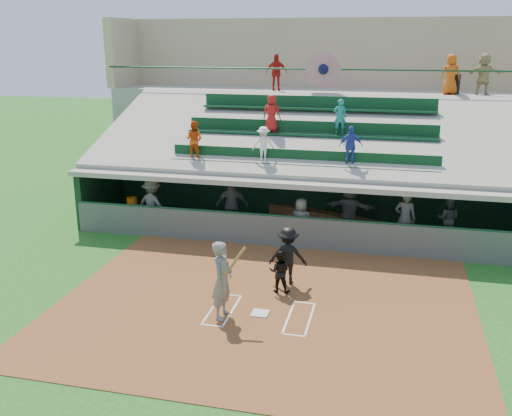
% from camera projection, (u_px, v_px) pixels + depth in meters
% --- Properties ---
extents(ground, '(100.00, 100.00, 0.00)m').
position_uv_depth(ground, '(260.00, 314.00, 14.75)').
color(ground, '#1E5618').
rests_on(ground, ground).
extents(dirt_slab, '(11.00, 9.00, 0.02)m').
position_uv_depth(dirt_slab, '(264.00, 306.00, 15.21)').
color(dirt_slab, brown).
rests_on(dirt_slab, ground).
extents(home_plate, '(0.43, 0.43, 0.03)m').
position_uv_depth(home_plate, '(260.00, 313.00, 14.74)').
color(home_plate, silver).
rests_on(home_plate, dirt_slab).
extents(batters_box_chalk, '(2.65, 1.85, 0.01)m').
position_uv_depth(batters_box_chalk, '(260.00, 314.00, 14.74)').
color(batters_box_chalk, white).
rests_on(batters_box_chalk, dirt_slab).
extents(dugout_floor, '(16.00, 3.50, 0.04)m').
position_uv_depth(dugout_floor, '(301.00, 231.00, 21.04)').
color(dugout_floor, gray).
rests_on(dugout_floor, ground).
extents(concourse_slab, '(20.00, 3.00, 4.60)m').
position_uv_depth(concourse_slab, '(325.00, 140.00, 26.68)').
color(concourse_slab, gray).
rests_on(concourse_slab, ground).
extents(grandstand, '(20.40, 10.40, 7.80)m').
position_uv_depth(grandstand, '(316.00, 153.00, 23.91)').
color(grandstand, '#535954').
rests_on(grandstand, ground).
extents(batter_at_plate, '(0.91, 0.81, 2.04)m').
position_uv_depth(batter_at_plate, '(222.00, 280.00, 14.30)').
color(batter_at_plate, '#61645E').
rests_on(batter_at_plate, dirt_slab).
extents(catcher, '(0.62, 0.49, 1.22)m').
position_uv_depth(catcher, '(280.00, 271.00, 15.86)').
color(catcher, black).
rests_on(catcher, dirt_slab).
extents(home_umpire, '(1.14, 0.72, 1.69)m').
position_uv_depth(home_umpire, '(288.00, 256.00, 16.38)').
color(home_umpire, black).
rests_on(home_umpire, dirt_slab).
extents(dugout_bench, '(15.07, 6.21, 0.48)m').
position_uv_depth(dugout_bench, '(312.00, 216.00, 22.01)').
color(dugout_bench, '#995E37').
rests_on(dugout_bench, dugout_floor).
extents(white_table, '(1.02, 0.90, 0.74)m').
position_uv_depth(white_table, '(133.00, 216.00, 21.54)').
color(white_table, white).
rests_on(white_table, dugout_floor).
extents(water_cooler, '(0.37, 0.37, 0.37)m').
position_uv_depth(water_cooler, '(132.00, 202.00, 21.38)').
color(water_cooler, orange).
rests_on(water_cooler, white_table).
extents(dugout_player_a, '(1.38, 1.00, 1.91)m').
position_uv_depth(dugout_player_a, '(152.00, 204.00, 20.99)').
color(dugout_player_a, '#555853').
rests_on(dugout_player_a, dugout_floor).
extents(dugout_player_b, '(1.22, 0.70, 1.96)m').
position_uv_depth(dugout_player_b, '(232.00, 205.00, 20.81)').
color(dugout_player_b, '#535651').
rests_on(dugout_player_b, dugout_floor).
extents(dugout_player_c, '(0.88, 0.67, 1.62)m').
position_uv_depth(dugout_player_c, '(301.00, 221.00, 19.53)').
color(dugout_player_c, '#50534E').
rests_on(dugout_player_c, dugout_floor).
extents(dugout_player_d, '(1.84, 0.76, 1.93)m').
position_uv_depth(dugout_player_d, '(349.00, 209.00, 20.37)').
color(dugout_player_d, '#555853').
rests_on(dugout_player_d, dugout_floor).
extents(dugout_player_e, '(0.76, 0.55, 1.94)m').
position_uv_depth(dugout_player_e, '(405.00, 219.00, 19.26)').
color(dugout_player_e, '#555752').
rests_on(dugout_player_e, dugout_floor).
extents(dugout_player_f, '(0.86, 0.74, 1.55)m').
position_uv_depth(dugout_player_f, '(448.00, 219.00, 19.91)').
color(dugout_player_f, '#565853').
rests_on(dugout_player_f, dugout_floor).
extents(trash_bin, '(0.55, 0.55, 0.82)m').
position_uv_depth(trash_bin, '(453.00, 84.00, 24.13)').
color(trash_bin, black).
rests_on(trash_bin, concourse_slab).
extents(concourse_staff_a, '(0.99, 0.50, 1.61)m').
position_uv_depth(concourse_staff_a, '(277.00, 72.00, 25.51)').
color(concourse_staff_a, '#B51914').
rests_on(concourse_staff_a, concourse_slab).
extents(concourse_staff_b, '(0.87, 0.63, 1.66)m').
position_uv_depth(concourse_staff_b, '(451.00, 74.00, 23.69)').
color(concourse_staff_b, '#DA500C').
rests_on(concourse_staff_b, concourse_slab).
extents(concourse_staff_c, '(1.64, 1.05, 1.70)m').
position_uv_depth(concourse_staff_c, '(484.00, 74.00, 23.69)').
color(concourse_staff_c, tan).
rests_on(concourse_staff_c, concourse_slab).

